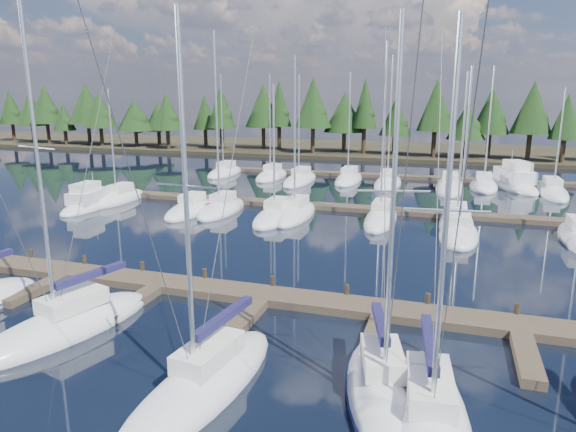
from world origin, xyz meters
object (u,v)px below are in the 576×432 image
(front_sailboat_5, at_px, (429,423))
(main_dock, at_px, (262,300))
(front_sailboat_3, at_px, (203,385))
(motor_yacht_right, at_px, (514,183))
(front_sailboat_2, at_px, (67,326))
(front_sailboat_4, at_px, (382,391))
(motor_yacht_left, at_px, (89,203))

(front_sailboat_5, bearing_deg, main_dock, 137.36)
(front_sailboat_3, bearing_deg, front_sailboat_5, 1.28)
(front_sailboat_3, xyz_separation_m, motor_yacht_right, (14.82, 47.37, 0.26))
(main_dock, height_order, motor_yacht_right, motor_yacht_right)
(front_sailboat_5, bearing_deg, front_sailboat_2, 171.73)
(front_sailboat_4, distance_m, motor_yacht_right, 46.65)
(front_sailboat_4, height_order, motor_yacht_right, front_sailboat_4)
(motor_yacht_left, bearing_deg, front_sailboat_4, -37.06)
(main_dock, distance_m, front_sailboat_3, 8.05)
(front_sailboat_3, distance_m, motor_yacht_right, 49.63)
(main_dock, height_order, front_sailboat_4, front_sailboat_4)
(front_sailboat_4, bearing_deg, motor_yacht_left, 142.94)
(main_dock, relative_size, front_sailboat_4, 3.26)
(front_sailboat_3, distance_m, front_sailboat_4, 6.31)
(front_sailboat_5, bearing_deg, front_sailboat_4, 140.20)
(main_dock, distance_m, front_sailboat_2, 9.10)
(front_sailboat_3, bearing_deg, main_dock, 95.35)
(front_sailboat_5, bearing_deg, motor_yacht_left, 142.80)
(motor_yacht_left, bearing_deg, front_sailboat_3, -45.38)
(front_sailboat_3, xyz_separation_m, front_sailboat_5, (7.76, 0.17, -0.01))
(front_sailboat_3, height_order, front_sailboat_5, front_sailboat_3)
(front_sailboat_2, xyz_separation_m, front_sailboat_4, (14.08, -0.92, -0.00))
(front_sailboat_5, height_order, motor_yacht_right, front_sailboat_5)
(front_sailboat_4, bearing_deg, motor_yacht_right, 79.25)
(front_sailboat_3, bearing_deg, motor_yacht_right, 72.62)
(main_dock, bearing_deg, front_sailboat_2, -142.37)
(front_sailboat_4, bearing_deg, front_sailboat_2, 176.27)
(main_dock, xyz_separation_m, front_sailboat_4, (6.87, -6.47, 0.09))
(front_sailboat_2, distance_m, motor_yacht_right, 50.36)
(front_sailboat_2, bearing_deg, front_sailboat_5, -8.27)
(front_sailboat_4, distance_m, motor_yacht_left, 37.58)
(motor_yacht_left, bearing_deg, main_dock, -34.98)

